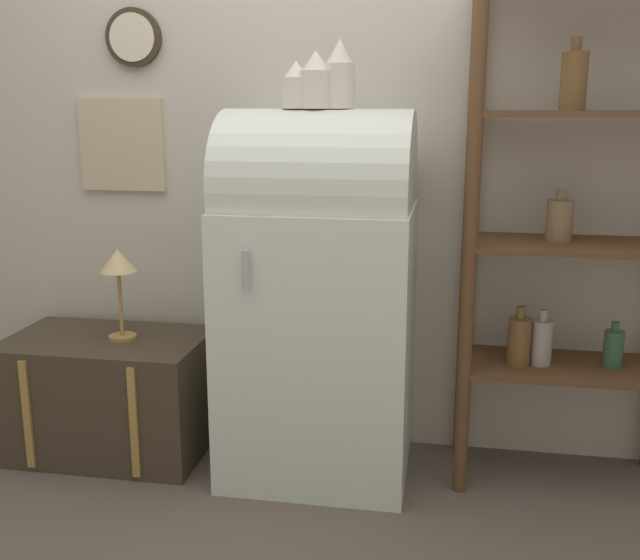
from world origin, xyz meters
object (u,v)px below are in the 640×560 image
at_px(vase_center, 316,82).
at_px(desk_lamp, 118,269).
at_px(vase_left, 296,86).
at_px(suitcase_trunk, 109,394).
at_px(vase_right, 340,76).
at_px(refrigerator, 318,292).

relative_size(vase_center, desk_lamp, 0.54).
bearing_deg(vase_left, suitcase_trunk, 179.07).
bearing_deg(vase_center, vase_right, 15.30).
distance_m(refrigerator, vase_right, 0.79).
height_order(vase_left, vase_right, vase_right).
height_order(suitcase_trunk, vase_right, vase_right).
distance_m(vase_right, desk_lamp, 1.14).
height_order(suitcase_trunk, vase_center, vase_center).
height_order(vase_center, vase_right, vase_right).
height_order(vase_right, desk_lamp, vase_right).
height_order(refrigerator, vase_right, vase_right).
distance_m(refrigerator, vase_center, 0.77).
distance_m(vase_left, vase_center, 0.07).
xyz_separation_m(vase_left, vase_right, (0.15, 0.02, 0.03)).
xyz_separation_m(vase_right, desk_lamp, (-0.87, -0.01, -0.73)).
bearing_deg(vase_right, suitcase_trunk, -179.67).
height_order(refrigerator, vase_left, vase_left).
bearing_deg(vase_right, desk_lamp, -179.60).
bearing_deg(refrigerator, vase_center, -119.87).
bearing_deg(vase_left, desk_lamp, 179.03).
distance_m(vase_center, vase_right, 0.09).
height_order(suitcase_trunk, vase_left, vase_left).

